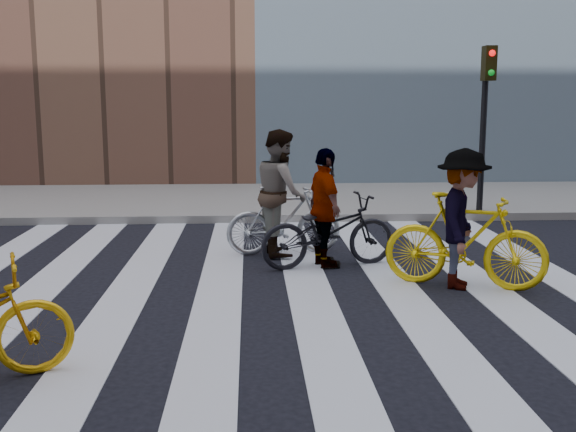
{
  "coord_description": "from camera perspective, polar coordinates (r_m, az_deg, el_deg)",
  "views": [
    {
      "loc": [
        -0.17,
        -7.6,
        2.29
      ],
      "look_at": [
        0.28,
        0.3,
        0.94
      ],
      "focal_mm": 42.0,
      "sensor_mm": 36.0,
      "label": 1
    }
  ],
  "objects": [
    {
      "name": "bike_silver_mid",
      "position": [
        10.13,
        -0.35,
        -0.34
      ],
      "size": [
        1.79,
        0.72,
        1.05
      ],
      "primitive_type": "imported",
      "rotation": [
        0.0,
        0.0,
        1.7
      ],
      "color": "silver",
      "rests_on": "ground"
    },
    {
      "name": "traffic_signal",
      "position": [
        13.71,
        16.4,
        9.27
      ],
      "size": [
        0.22,
        0.42,
        3.33
      ],
      "color": "black",
      "rests_on": "ground"
    },
    {
      "name": "sidewalk_far",
      "position": [
        15.27,
        -2.62,
        1.34
      ],
      "size": [
        100.0,
        5.0,
        0.15
      ],
      "primitive_type": "cube",
      "color": "gray",
      "rests_on": "ground"
    },
    {
      "name": "rider_rear",
      "position": [
        9.29,
        3.14,
        0.65
      ],
      "size": [
        0.63,
        1.04,
        1.66
      ],
      "primitive_type": "imported",
      "rotation": [
        0.0,
        0.0,
        1.81
      ],
      "color": "slate",
      "rests_on": "ground"
    },
    {
      "name": "ground",
      "position": [
        7.94,
        -1.94,
        -7.05
      ],
      "size": [
        100.0,
        100.0,
        0.0
      ],
      "primitive_type": "plane",
      "color": "black",
      "rests_on": "ground"
    },
    {
      "name": "rider_mid",
      "position": [
        10.06,
        -0.63,
        2.01
      ],
      "size": [
        0.83,
        1.0,
        1.89
      ],
      "primitive_type": "imported",
      "rotation": [
        0.0,
        0.0,
        1.7
      ],
      "color": "slate",
      "rests_on": "ground"
    },
    {
      "name": "zebra_crosswalk",
      "position": [
        7.94,
        -1.94,
        -7.01
      ],
      "size": [
        8.25,
        10.0,
        0.01
      ],
      "color": "silver",
      "rests_on": "ground"
    },
    {
      "name": "rider_right",
      "position": [
        8.51,
        14.53,
        -0.25
      ],
      "size": [
        1.01,
        1.28,
        1.73
      ],
      "primitive_type": "imported",
      "rotation": [
        0.0,
        0.0,
        1.19
      ],
      "color": "slate",
      "rests_on": "ground"
    },
    {
      "name": "bike_yellow_right",
      "position": [
        8.58,
        14.77,
        -2.03
      ],
      "size": [
        2.04,
        1.25,
        1.19
      ],
      "primitive_type": "imported",
      "rotation": [
        0.0,
        0.0,
        1.19
      ],
      "color": "yellow",
      "rests_on": "ground"
    },
    {
      "name": "bike_dark_rear",
      "position": [
        9.35,
        3.43,
        -1.29
      ],
      "size": [
        2.05,
        1.12,
        1.02
      ],
      "primitive_type": "imported",
      "rotation": [
        0.0,
        0.0,
        1.81
      ],
      "color": "black",
      "rests_on": "ground"
    }
  ]
}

